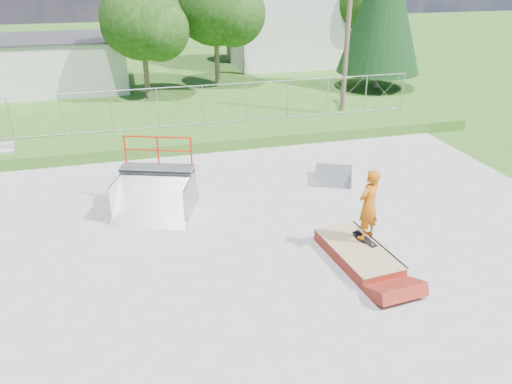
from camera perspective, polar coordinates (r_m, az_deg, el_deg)
ground at (r=13.83m, az=1.42°, el=-6.83°), size 120.00×120.00×0.00m
concrete_pad at (r=13.82m, az=1.42°, el=-6.76°), size 20.00×16.00×0.04m
grass_berm at (r=22.18m, az=-5.53°, el=6.34°), size 24.00×3.00×0.50m
grind_box at (r=13.64m, az=11.51°, el=-6.92°), size 1.52×2.75×0.39m
quarter_pipe at (r=15.50m, az=-11.81°, el=1.09°), size 2.83×2.62×2.31m
flat_bank_ramp at (r=18.19m, az=8.81°, el=1.73°), size 1.77×1.82×0.40m
skateboard at (r=13.86m, az=12.34°, el=-5.31°), size 0.45×0.82×0.13m
skater at (r=13.40m, az=12.72°, el=-1.70°), size 0.85×0.75×1.95m
chain_link_fence at (r=22.80m, az=-6.09°, el=9.85°), size 20.00×0.06×1.80m
utility_building_flat at (r=34.08m, az=-23.25°, el=13.23°), size 10.00×6.00×3.00m
gable_house at (r=39.42m, az=3.53°, el=19.88°), size 8.40×6.08×8.94m
utility_pole at (r=25.89m, az=10.41°, el=17.27°), size 0.24×0.24×8.00m
tree_left_near at (r=29.30m, az=-12.42°, el=18.44°), size 4.76×4.48×6.65m
tree_center at (r=31.77m, az=-4.07°, el=20.49°), size 5.44×5.12×7.60m
tree_right_far at (r=39.37m, az=12.42°, el=20.42°), size 5.10×4.80×7.12m
tree_back_mid at (r=40.22m, az=-2.81°, el=19.71°), size 4.08×3.84×5.70m
conifer_tree at (r=32.26m, az=14.38°, el=20.26°), size 5.04×5.04×9.10m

